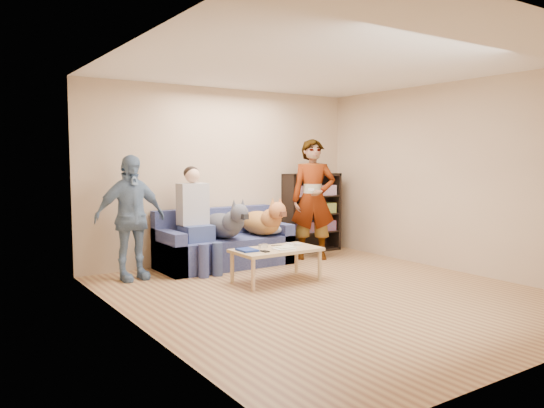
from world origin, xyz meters
TOP-DOWN VIEW (x-y plane):
  - ground at (0.00, 0.00)m, footprint 5.00×5.00m
  - ceiling at (0.00, 0.00)m, footprint 5.00×5.00m
  - wall_back at (0.00, 2.50)m, footprint 4.50×0.00m
  - wall_left at (-2.25, 0.00)m, footprint 0.00×5.00m
  - wall_right at (2.25, 0.00)m, footprint 0.00×5.00m
  - blanket at (0.42, 1.88)m, footprint 0.42×0.36m
  - person_standing_right at (1.15, 1.77)m, footprint 0.80×0.73m
  - person_standing_left at (-1.66, 1.97)m, footprint 0.97×0.48m
  - held_controller at (0.95, 1.57)m, footprint 0.07×0.13m
  - notebook_blue at (-0.57, 0.90)m, footprint 0.20×0.26m
  - papers at (-0.12, 0.75)m, footprint 0.26×0.20m
  - magazine at (-0.09, 0.77)m, footprint 0.22×0.17m
  - camera_silver at (-0.29, 0.97)m, footprint 0.11×0.06m
  - controller_a at (0.11, 0.95)m, footprint 0.04×0.13m
  - controller_b at (0.19, 0.87)m, footprint 0.09×0.06m
  - headphone_cup_a at (0.03, 0.83)m, footprint 0.07×0.07m
  - headphone_cup_b at (0.03, 0.91)m, footprint 0.07×0.07m
  - pen_orange at (-0.19, 0.69)m, footprint 0.13×0.06m
  - pen_black at (-0.05, 1.03)m, footprint 0.13×0.08m
  - wallet at (-0.42, 0.73)m, footprint 0.07×0.12m
  - sofa at (-0.25, 2.10)m, footprint 1.90×0.85m
  - person_seated at (-0.74, 1.97)m, footprint 0.40×0.73m
  - dog_gray at (-0.31, 1.92)m, footprint 0.40×1.25m
  - dog_tan at (0.30, 1.88)m, footprint 0.41×1.16m
  - coffee_table at (-0.17, 0.85)m, footprint 1.10×0.60m
  - bookshelf at (1.55, 2.33)m, footprint 1.00×0.34m

SIDE VIEW (x-z plane):
  - ground at x=0.00m, z-range 0.00..0.00m
  - sofa at x=-0.25m, z-range -0.13..0.69m
  - coffee_table at x=-0.17m, z-range 0.16..0.58m
  - pen_orange at x=-0.19m, z-range 0.42..0.43m
  - pen_black at x=-0.05m, z-range 0.42..0.43m
  - papers at x=-0.12m, z-range 0.42..0.43m
  - wallet at x=-0.42m, z-range 0.42..0.43m
  - headphone_cup_a at x=0.03m, z-range 0.42..0.44m
  - headphone_cup_b at x=0.03m, z-range 0.42..0.44m
  - notebook_blue at x=-0.57m, z-range 0.42..0.45m
  - controller_a at x=0.11m, z-range 0.42..0.45m
  - controller_b at x=0.19m, z-range 0.42..0.45m
  - magazine at x=-0.09m, z-range 0.43..0.45m
  - camera_silver at x=-0.29m, z-range 0.42..0.47m
  - blanket at x=0.42m, z-range 0.43..0.57m
  - dog_gray at x=-0.31m, z-range 0.34..0.93m
  - dog_tan at x=0.30m, z-range 0.34..0.93m
  - bookshelf at x=1.55m, z-range 0.03..1.33m
  - person_seated at x=-0.74m, z-range 0.04..1.51m
  - person_standing_left at x=-1.66m, z-range 0.00..1.60m
  - person_standing_right at x=1.15m, z-range 0.00..1.84m
  - held_controller at x=0.95m, z-range 1.08..1.11m
  - wall_back at x=0.00m, z-range -0.95..3.55m
  - wall_left at x=-2.25m, z-range -1.20..3.80m
  - wall_right at x=2.25m, z-range -1.20..3.80m
  - ceiling at x=0.00m, z-range 2.60..2.60m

